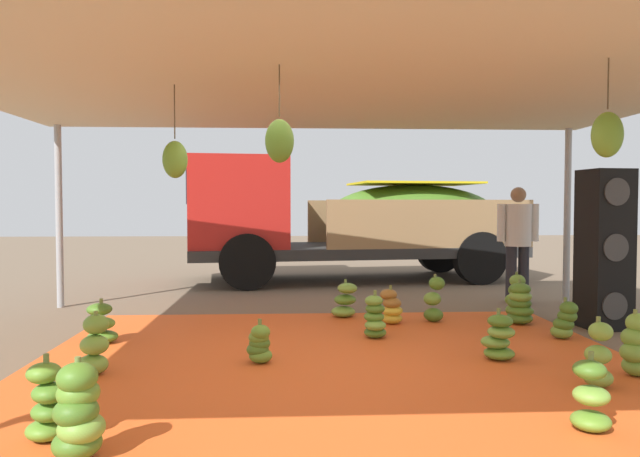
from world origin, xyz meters
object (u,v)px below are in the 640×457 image
Objects in this scene: banana_bunch_9 at (375,318)px; banana_bunch_11 at (516,297)px; banana_bunch_14 at (599,357)px; worker_0 at (518,235)px; banana_bunch_5 at (636,347)px; speaker_stack at (604,249)px; banana_bunch_12 at (78,414)px; banana_bunch_1 at (259,345)px; banana_bunch_2 at (101,325)px; banana_bunch_6 at (345,301)px; banana_bunch_0 at (391,308)px; banana_bunch_15 at (591,398)px; cargo_truck_main at (346,218)px; banana_bunch_7 at (565,321)px; banana_bunch_10 at (434,301)px; banana_bunch_8 at (520,305)px; banana_bunch_4 at (499,339)px; banana_bunch_3 at (48,404)px; banana_bunch_13 at (94,347)px.

banana_bunch_11 is at bearing 29.91° from banana_bunch_9.
banana_bunch_14 is 0.32× the size of worker_0.
banana_bunch_5 is 0.33× the size of worker_0.
banana_bunch_12 is at bearing -145.50° from speaker_stack.
banana_bunch_11 is at bearing 89.57° from banana_bunch_5.
banana_bunch_9 is 3.00m from speaker_stack.
banana_bunch_2 is at bearing 152.84° from banana_bunch_1.
banana_bunch_6 is 0.29× the size of worker_0.
banana_bunch_5 is at bearing -90.43° from banana_bunch_11.
banana_bunch_15 is (0.71, -3.56, 0.01)m from banana_bunch_0.
cargo_truck_main is 3.67m from worker_0.
banana_bunch_9 reaches higher than banana_bunch_1.
cargo_truck_main is (-1.42, 7.04, 0.98)m from banana_bunch_14.
banana_bunch_12 reaches higher than banana_bunch_7.
cargo_truck_main is at bearing 99.81° from banana_bunch_10.
banana_bunch_8 is (4.92, 0.76, 0.05)m from banana_bunch_2.
banana_bunch_8 is 4.93m from cargo_truck_main.
banana_bunch_4 is 0.85× the size of banana_bunch_5.
banana_bunch_12 is at bearing -135.21° from banana_bunch_11.
banana_bunch_3 is 3.52m from banana_bunch_15.
banana_bunch_5 is 0.55m from banana_bunch_14.
banana_bunch_1 is 6.40m from cargo_truck_main.
banana_bunch_1 is 1.97m from banana_bunch_2.
worker_0 reaches higher than banana_bunch_5.
banana_bunch_4 is 1.88m from banana_bunch_8.
banana_bunch_13 is at bearing -157.00° from banana_bunch_8.
banana_bunch_5 reaches higher than banana_bunch_7.
banana_bunch_6 reaches higher than banana_bunch_2.
banana_bunch_8 is 0.08× the size of cargo_truck_main.
banana_bunch_2 is at bearing -174.95° from speaker_stack.
speaker_stack reaches higher than banana_bunch_0.
banana_bunch_10 is 2.37m from worker_0.
banana_bunch_12 is at bearing -147.67° from banana_bunch_4.
banana_bunch_10 reaches higher than banana_bunch_1.
banana_bunch_3 is 4.17m from banana_bunch_14.
banana_bunch_6 is 1.28m from banana_bunch_9.
banana_bunch_5 is 2.77m from banana_bunch_10.
banana_bunch_3 is at bearing -124.75° from banana_bunch_1.
banana_bunch_5 reaches higher than banana_bunch_2.
banana_bunch_6 is (-1.28, 2.25, 0.01)m from banana_bunch_4.
banana_bunch_14 is 7.25m from cargo_truck_main.
speaker_stack is (0.81, 2.03, 0.70)m from banana_bunch_5.
banana_bunch_8 is at bearing 82.19° from banana_bunch_14.
banana_bunch_13 reaches higher than banana_bunch_6.
banana_bunch_10 reaches higher than banana_bunch_12.
banana_bunch_5 is 4.12m from worker_0.
banana_bunch_10 is (0.58, 0.15, 0.06)m from banana_bunch_0.
banana_bunch_14 is at bearing -119.29° from speaker_stack.
banana_bunch_9 is at bearing -171.41° from speaker_stack.
banana_bunch_12 reaches higher than banana_bunch_15.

